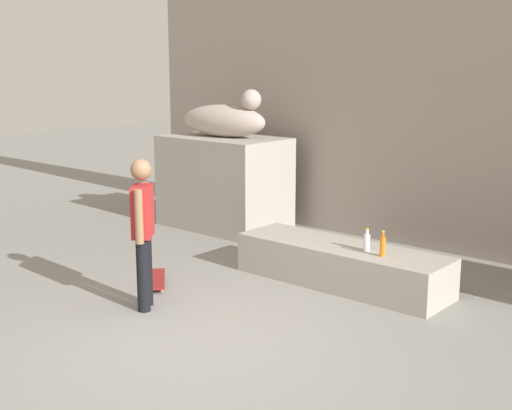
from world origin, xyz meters
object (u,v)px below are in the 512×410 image
statue_reclining_left (225,119)px  bottle_clear (367,242)px  bottle_orange (383,246)px  skateboard (156,279)px  skater (143,227)px

statue_reclining_left → bottle_clear: statue_reclining_left is taller
bottle_orange → skateboard: bearing=-149.4°
skateboard → bottle_clear: size_ratio=2.70×
statue_reclining_left → skater: statue_reclining_left is taller
skateboard → bottle_orange: (2.34, 1.38, 0.56)m
bottle_clear → statue_reclining_left: bearing=160.0°
bottle_clear → skater: bearing=-126.5°
bottle_orange → bottle_clear: bottle_orange is taller
skater → skateboard: 1.18m
skater → bottle_clear: (1.55, 2.09, -0.32)m
skater → skateboard: (-0.53, 0.62, -0.86)m
statue_reclining_left → skater: size_ratio=0.99×
skateboard → skater: bearing=172.6°
statue_reclining_left → skateboard: size_ratio=2.26×
skateboard → bottle_orange: 2.78m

